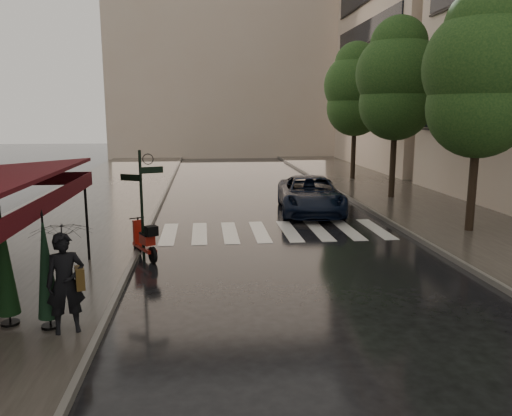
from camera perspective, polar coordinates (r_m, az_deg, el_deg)
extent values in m
plane|color=black|center=(11.64, -8.39, -9.89)|extent=(120.00, 120.00, 0.00)
cube|color=#38332D|center=(23.78, -18.15, 0.49)|extent=(6.00, 60.00, 0.12)
cube|color=#38332D|center=(25.19, 16.76, 1.12)|extent=(5.50, 60.00, 0.12)
cube|color=#595651|center=(23.32, -10.81, 0.68)|extent=(0.12, 60.00, 0.16)
cube|color=#595651|center=(24.25, 10.64, 1.07)|extent=(0.12, 60.00, 0.16)
cube|color=silver|center=(17.42, -9.93, -2.93)|extent=(0.50, 3.20, 0.01)
cube|color=silver|center=(17.38, -6.47, -2.87)|extent=(0.50, 3.20, 0.01)
cube|color=silver|center=(17.40, -3.00, -2.80)|extent=(0.50, 3.20, 0.01)
cube|color=silver|center=(17.48, 0.44, -2.72)|extent=(0.50, 3.20, 0.01)
cube|color=silver|center=(17.63, 3.84, -2.63)|extent=(0.50, 3.20, 0.01)
cube|color=silver|center=(17.83, 7.17, -2.53)|extent=(0.50, 3.20, 0.01)
cube|color=silver|center=(18.10, 10.41, -2.43)|extent=(0.50, 3.20, 0.01)
cube|color=silver|center=(18.42, 13.55, -2.32)|extent=(0.50, 3.20, 0.01)
cube|color=#40090E|center=(10.97, -22.11, 0.87)|extent=(0.04, 7.00, 0.35)
cylinder|color=black|center=(14.28, -18.78, -1.07)|extent=(0.07, 0.07, 2.35)
cylinder|color=black|center=(14.23, -12.92, 0.23)|extent=(0.08, 0.08, 3.10)
cube|color=black|center=(14.05, -11.88, 4.27)|extent=(0.62, 0.26, 0.18)
cube|color=black|center=(14.14, -14.19, 3.40)|extent=(0.56, 0.29, 0.18)
cube|color=#C0A892|center=(40.53, 18.11, 17.59)|extent=(8.00, 16.00, 18.50)
cube|color=#C0A892|center=(49.31, -3.26, 17.65)|extent=(22.00, 6.00, 20.00)
cylinder|color=black|center=(18.39, 23.63, 4.14)|extent=(0.28, 0.28, 4.26)
sphere|color=black|center=(18.30, 24.12, 10.53)|extent=(3.40, 3.40, 3.40)
sphere|color=black|center=(18.36, 24.44, 14.55)|extent=(3.80, 3.80, 3.80)
sphere|color=black|center=(18.50, 24.74, 18.30)|extent=(2.60, 2.60, 2.60)
cylinder|color=black|center=(24.64, 15.43, 6.38)|extent=(0.28, 0.28, 4.48)
sphere|color=black|center=(24.59, 15.69, 11.40)|extent=(3.40, 3.40, 3.40)
sphere|color=black|center=(24.65, 15.85, 14.56)|extent=(3.80, 3.80, 3.80)
sphere|color=black|center=(24.77, 16.01, 17.51)|extent=(2.60, 2.60, 2.60)
cylinder|color=black|center=(31.31, 11.10, 7.32)|extent=(0.28, 0.28, 4.37)
sphere|color=black|center=(31.26, 11.24, 11.17)|extent=(3.40, 3.40, 3.40)
sphere|color=black|center=(31.31, 11.33, 13.60)|extent=(3.80, 3.80, 3.80)
sphere|color=black|center=(31.40, 11.42, 15.87)|extent=(2.60, 2.60, 2.60)
imported|color=black|center=(9.77, -20.94, -8.04)|extent=(0.78, 0.63, 1.87)
imported|color=black|center=(9.48, -21.39, -1.59)|extent=(1.40, 1.41, 1.01)
cube|color=#432F12|center=(9.76, -19.49, -7.55)|extent=(0.25, 0.38, 0.40)
cylinder|color=black|center=(14.15, -11.71, -5.27)|extent=(0.30, 0.45, 0.46)
cylinder|color=black|center=(15.23, -13.39, -4.19)|extent=(0.30, 0.45, 0.46)
cube|color=maroon|center=(14.69, -12.63, -4.40)|extent=(0.81, 1.23, 0.10)
cube|color=maroon|center=(14.40, -12.34, -3.51)|extent=(0.50, 0.60, 0.27)
cube|color=maroon|center=(14.99, -13.28, -2.69)|extent=(0.32, 0.24, 0.72)
cylinder|color=black|center=(14.99, -13.47, -1.12)|extent=(0.41, 0.23, 0.03)
cube|color=black|center=(14.00, -11.86, -2.57)|extent=(0.40, 0.40, 0.27)
imported|color=black|center=(20.91, 6.22, 1.54)|extent=(3.02, 5.64, 1.50)
cylinder|color=black|center=(10.85, -26.25, -11.69)|extent=(0.34, 0.34, 0.05)
cylinder|color=black|center=(10.49, -26.77, -5.94)|extent=(0.04, 0.04, 2.22)
cone|color=black|center=(10.46, -26.82, -5.35)|extent=(0.42, 0.42, 2.11)
cylinder|color=black|center=(10.40, -22.40, -12.35)|extent=(0.34, 0.34, 0.05)
cylinder|color=black|center=(10.04, -22.84, -6.68)|extent=(0.04, 0.04, 2.10)
cone|color=black|center=(10.01, -22.88, -6.11)|extent=(0.41, 0.41, 1.99)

